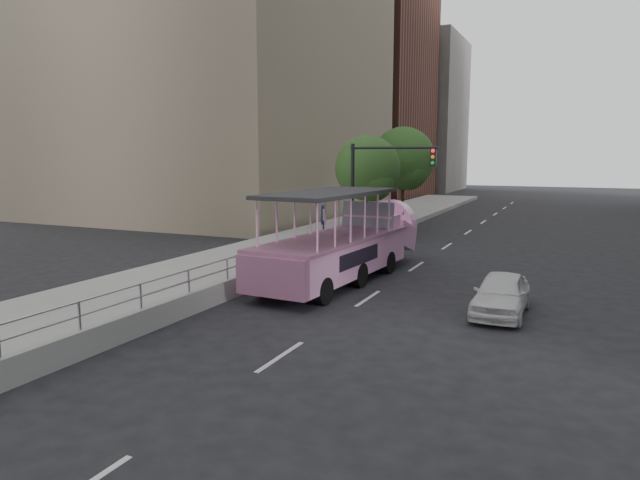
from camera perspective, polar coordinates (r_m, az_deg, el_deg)
ground at (r=15.68m, az=-3.70°, el=-8.77°), size 160.00×160.00×0.00m
sidewalk at (r=26.89m, az=-4.41°, el=-1.19°), size 5.50×80.00×0.30m
kerb_wall at (r=18.78m, az=-9.24°, el=-4.46°), size 0.24×30.00×0.36m
guardrail at (r=18.64m, az=-9.28°, el=-2.47°), size 0.07×22.00×0.71m
duck_boat at (r=21.63m, az=2.62°, el=-0.56°), size 3.13×10.33×3.38m
car at (r=17.62m, az=17.65°, el=-5.16°), size 1.47×3.60×1.23m
parking_sign at (r=24.64m, az=0.35°, el=1.37°), size 0.11×0.57×2.52m
traffic_signal at (r=27.18m, az=5.63°, el=6.00°), size 4.20×0.32×5.20m
street_tree_near at (r=30.93m, az=4.90°, el=6.89°), size 3.52×3.52×5.72m
street_tree_far at (r=36.57m, az=8.41°, el=7.82°), size 3.97×3.97×6.45m
midrise_brick at (r=66.66m, az=2.32°, el=15.63°), size 18.00×16.00×26.00m
midrise_stone_b at (r=80.75m, az=8.06°, el=12.15°), size 16.00×14.00×20.00m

